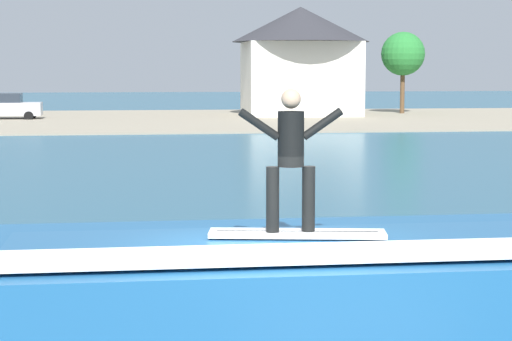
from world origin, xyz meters
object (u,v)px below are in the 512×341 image
object	(u,v)px
car_far_shore	(317,105)
tree_tall_bare	(403,54)
wave_crest	(300,291)
car_near_shore	(7,106)
house_gabled_white	(300,53)
surfer	(291,152)
surfboard	(297,233)

from	to	relation	value
car_far_shore	tree_tall_bare	distance (m)	9.20
wave_crest	car_near_shore	size ratio (longest dim) A/B	1.89
car_near_shore	house_gabled_white	bearing A→B (deg)	7.00
car_near_shore	tree_tall_bare	bearing A→B (deg)	8.17
wave_crest	tree_tall_bare	distance (m)	60.94
surfer	surfboard	bearing A→B (deg)	17.40
car_near_shore	car_far_shore	size ratio (longest dim) A/B	1.00
car_near_shore	tree_tall_bare	distance (m)	29.95
wave_crest	tree_tall_bare	size ratio (longest dim) A/B	1.34
surfboard	car_near_shore	bearing A→B (deg)	101.23
surfboard	tree_tall_bare	size ratio (longest dim) A/B	0.35
car_near_shore	tree_tall_bare	xyz separation A→B (m)	(29.42, 4.22, 3.71)
surfer	tree_tall_bare	distance (m)	61.33
car_near_shore	surfer	bearing A→B (deg)	-78.87
surfboard	tree_tall_bare	distance (m)	61.32
house_gabled_white	tree_tall_bare	world-z (taller)	house_gabled_white
surfer	car_near_shore	size ratio (longest dim) A/B	0.39
wave_crest	house_gabled_white	distance (m)	57.33
car_near_shore	wave_crest	bearing A→B (deg)	-78.57
tree_tall_bare	surfer	bearing A→B (deg)	-107.83
wave_crest	surfer	xyz separation A→B (m)	(-0.20, -0.44, 1.83)
wave_crest	house_gabled_white	xyz separation A→B (m)	(10.20, 56.28, 3.96)
wave_crest	house_gabled_white	size ratio (longest dim) A/B	0.83
surfer	house_gabled_white	size ratio (longest dim) A/B	0.17
wave_crest	tree_tall_bare	bearing A→B (deg)	72.23
wave_crest	car_far_shore	distance (m)	55.20
wave_crest	surfer	world-z (taller)	surfer
house_gabled_white	wave_crest	bearing A→B (deg)	-100.27
surfer	house_gabled_white	bearing A→B (deg)	79.61
car_far_shore	surfer	bearing A→B (deg)	-101.68
car_near_shore	house_gabled_white	size ratio (longest dim) A/B	0.44
surfboard	car_near_shore	distance (m)	55.16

